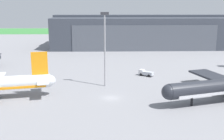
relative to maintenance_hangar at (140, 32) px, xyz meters
name	(u,v)px	position (x,y,z in m)	size (l,w,h in m)	color
ground_plane	(111,98)	(-19.10, -92.65, -8.51)	(440.00, 440.00, 0.00)	gray
grass_field_strip	(106,31)	(-19.10, 96.65, -8.47)	(440.00, 56.00, 0.08)	#3A843D
maintenance_hangar	(140,32)	(0.00, 0.00, 0.00)	(97.83, 36.52, 17.93)	#383D47
pushback_tractor	(146,73)	(-6.66, -69.48, -7.45)	(5.13, 4.41, 2.04)	silver
apron_light_mast	(105,44)	(-20.58, -81.38, 4.05)	(2.40, 0.50, 21.76)	#99999E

